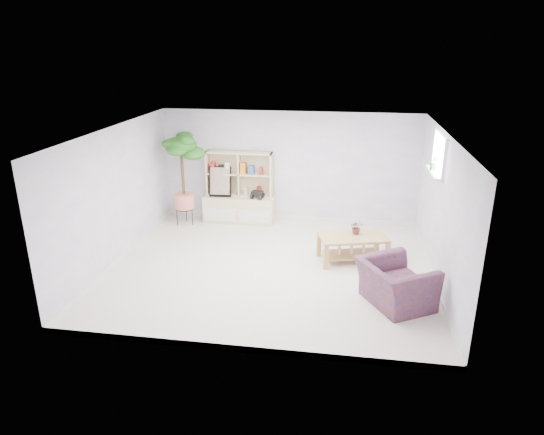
# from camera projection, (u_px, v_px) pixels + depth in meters

# --- Properties ---
(floor) EXTENTS (5.50, 5.00, 0.01)m
(floor) POSITION_uv_depth(u_px,v_px,m) (271.00, 268.00, 8.51)
(floor) COLOR silver
(floor) RESTS_ON ground
(ceiling) EXTENTS (5.50, 5.00, 0.01)m
(ceiling) POSITION_uv_depth(u_px,v_px,m) (271.00, 131.00, 7.70)
(ceiling) COLOR white
(ceiling) RESTS_ON walls
(walls) EXTENTS (5.51, 5.01, 2.40)m
(walls) POSITION_uv_depth(u_px,v_px,m) (271.00, 203.00, 8.11)
(walls) COLOR silver
(walls) RESTS_ON floor
(baseboard) EXTENTS (5.50, 5.00, 0.10)m
(baseboard) POSITION_uv_depth(u_px,v_px,m) (271.00, 265.00, 8.50)
(baseboard) COLOR white
(baseboard) RESTS_ON floor
(window) EXTENTS (0.10, 0.98, 0.68)m
(window) POSITION_uv_depth(u_px,v_px,m) (440.00, 154.00, 8.00)
(window) COLOR silver
(window) RESTS_ON walls
(window_sill) EXTENTS (0.14, 1.00, 0.04)m
(window_sill) POSITION_uv_depth(u_px,v_px,m) (434.00, 173.00, 8.12)
(window_sill) COLOR white
(window_sill) RESTS_ON walls
(storage_unit) EXTENTS (1.54, 0.52, 1.54)m
(storage_unit) POSITION_uv_depth(u_px,v_px,m) (239.00, 188.00, 10.49)
(storage_unit) COLOR #D3B68E
(storage_unit) RESTS_ON floor
(poster) EXTENTS (0.48, 0.14, 0.66)m
(poster) POSITION_uv_depth(u_px,v_px,m) (220.00, 182.00, 10.45)
(poster) COLOR gold
(poster) RESTS_ON storage_unit
(toy_truck) EXTENTS (0.38, 0.30, 0.18)m
(toy_truck) POSITION_uv_depth(u_px,v_px,m) (257.00, 194.00, 10.39)
(toy_truck) COLOR black
(toy_truck) RESTS_ON storage_unit
(coffee_table) EXTENTS (1.31, 0.94, 0.48)m
(coffee_table) POSITION_uv_depth(u_px,v_px,m) (352.00, 248.00, 8.71)
(coffee_table) COLOR #B28747
(coffee_table) RESTS_ON floor
(table_plant) EXTENTS (0.25, 0.22, 0.25)m
(table_plant) POSITION_uv_depth(u_px,v_px,m) (357.00, 227.00, 8.68)
(table_plant) COLOR #0E480F
(table_plant) RESTS_ON coffee_table
(floor_tree) EXTENTS (0.93, 0.93, 1.99)m
(floor_tree) POSITION_uv_depth(u_px,v_px,m) (183.00, 180.00, 10.27)
(floor_tree) COLOR #236A1D
(floor_tree) RESTS_ON floor
(armchair) EXTENTS (1.30, 1.34, 0.76)m
(armchair) POSITION_uv_depth(u_px,v_px,m) (396.00, 281.00, 7.22)
(armchair) COLOR navy
(armchair) RESTS_ON floor
(sill_plant) EXTENTS (0.16, 0.14, 0.25)m
(sill_plant) POSITION_uv_depth(u_px,v_px,m) (434.00, 163.00, 8.16)
(sill_plant) COLOR #236A1D
(sill_plant) RESTS_ON window_sill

